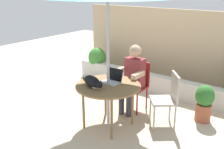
# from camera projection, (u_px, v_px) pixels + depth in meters

# --- Properties ---
(ground_plane) EXTENTS (14.00, 14.00, 0.00)m
(ground_plane) POSITION_uv_depth(u_px,v_px,m) (108.00, 126.00, 4.52)
(ground_plane) COLOR #BCAD93
(fence_back) EXTENTS (4.74, 0.08, 1.75)m
(fence_back) POSITION_uv_depth(u_px,v_px,m) (174.00, 49.00, 6.06)
(fence_back) COLOR tan
(fence_back) RESTS_ON ground
(planter_wall_low) EXTENTS (4.27, 0.20, 0.41)m
(planter_wall_low) POSITION_uv_depth(u_px,v_px,m) (158.00, 85.00, 5.76)
(planter_wall_low) COLOR beige
(planter_wall_low) RESTS_ON ground
(patio_table) EXTENTS (1.05, 1.05, 0.73)m
(patio_table) POSITION_uv_depth(u_px,v_px,m) (108.00, 88.00, 4.30)
(patio_table) COLOR olive
(patio_table) RESTS_ON ground
(chair_occupied) EXTENTS (0.40, 0.40, 0.90)m
(chair_occupied) POSITION_uv_depth(u_px,v_px,m) (137.00, 81.00, 5.00)
(chair_occupied) COLOR maroon
(chair_occupied) RESTS_ON ground
(chair_empty) EXTENTS (0.56, 0.56, 0.90)m
(chair_empty) POSITION_uv_depth(u_px,v_px,m) (169.00, 96.00, 4.38)
(chair_empty) COLOR #B2A899
(chair_empty) RESTS_ON ground
(person_seated) EXTENTS (0.48, 0.48, 1.24)m
(person_seated) POSITION_uv_depth(u_px,v_px,m) (133.00, 75.00, 4.83)
(person_seated) COLOR maroon
(person_seated) RESTS_ON ground
(laptop) EXTENTS (0.30, 0.26, 0.21)m
(laptop) POSITION_uv_depth(u_px,v_px,m) (113.00, 78.00, 4.41)
(laptop) COLOR silver
(laptop) RESTS_ON patio_table
(cat) EXTENTS (0.60, 0.35, 0.17)m
(cat) POSITION_uv_depth(u_px,v_px,m) (93.00, 82.00, 4.17)
(cat) COLOR black
(cat) RESTS_ON patio_table
(potted_plant_by_chair) EXTENTS (0.44, 0.44, 0.75)m
(potted_plant_by_chair) POSITION_uv_depth(u_px,v_px,m) (97.00, 60.00, 6.76)
(potted_plant_by_chair) COLOR #595654
(potted_plant_by_chair) RESTS_ON ground
(potted_plant_corner) EXTENTS (0.32, 0.32, 0.65)m
(potted_plant_corner) POSITION_uv_depth(u_px,v_px,m) (204.00, 102.00, 4.57)
(potted_plant_corner) COLOR #9E5138
(potted_plant_corner) RESTS_ON ground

